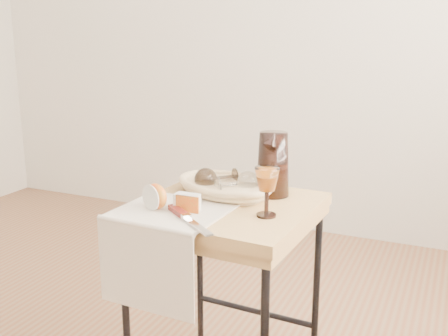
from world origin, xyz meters
The scene contains 11 objects.
wall_back centered at (0.00, 1.80, 1.35)m, with size 3.60×0.00×2.70m, color beige.
side_table centered at (0.65, 0.18, 0.34)m, with size 0.53×0.53×0.67m, color brown, non-canonical shape.
tea_towel centered at (0.53, 0.03, 0.68)m, with size 0.32×0.29×0.01m, color silver.
bread_basket centered at (0.60, 0.26, 0.70)m, with size 0.32×0.22×0.05m, color tan, non-canonical shape.
goblet_lying_a centered at (0.57, 0.28, 0.72)m, with size 0.12×0.08×0.08m, color #403225, non-canonical shape.
goblet_lying_b centered at (0.65, 0.24, 0.72)m, with size 0.12×0.07×0.07m, color white, non-canonical shape.
pitcher centered at (0.75, 0.32, 0.78)m, with size 0.15×0.23×0.25m, color black, non-canonical shape.
wine_goblet centered at (0.80, 0.11, 0.75)m, with size 0.07×0.07×0.15m, color white, non-canonical shape.
apple_half centered at (0.48, 0.03, 0.72)m, with size 0.09×0.04×0.08m, color red.
apple_wedge centered at (0.57, 0.05, 0.71)m, with size 0.07×0.04×0.05m, color silver.
table_knife centered at (0.62, -0.03, 0.69)m, with size 0.25×0.03×0.02m, color silver, non-canonical shape.
Camera 1 is at (1.30, -1.30, 1.20)m, focal length 43.23 mm.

